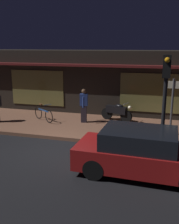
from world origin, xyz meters
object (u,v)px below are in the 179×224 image
at_px(motorcycle, 117,111).
at_px(bicycle_parked, 43,114).
at_px(person_bystander, 84,105).
at_px(parked_car_near, 142,152).
at_px(traffic_light_pole, 165,91).
at_px(sign_post, 172,104).

height_order(motorcycle, bicycle_parked, motorcycle).
xyz_separation_m(person_bystander, parked_car_near, (3.19, -4.49, -0.32)).
distance_m(traffic_light_pole, parked_car_near, 2.03).
distance_m(motorcycle, bicycle_parked, 3.72).
xyz_separation_m(bicycle_parked, parked_car_near, (5.24, -4.20, 0.20)).
height_order(sign_post, traffic_light_pole, traffic_light_pole).
xyz_separation_m(bicycle_parked, sign_post, (6.14, -0.54, 1.00)).
relative_size(bicycle_parked, sign_post, 0.59).
xyz_separation_m(motorcycle, bicycle_parked, (-3.59, -0.98, -0.14)).
height_order(sign_post, parked_car_near, sign_post).
bearing_deg(person_bystander, traffic_light_pole, -44.51).
distance_m(bicycle_parked, traffic_light_pole, 7.00).
relative_size(bicycle_parked, person_bystander, 0.84).
bearing_deg(parked_car_near, sign_post, 76.07).
relative_size(motorcycle, parked_car_near, 0.40).
relative_size(motorcycle, sign_post, 0.69).
bearing_deg(bicycle_parked, parked_car_near, -38.70).
relative_size(sign_post, parked_car_near, 0.58).
height_order(bicycle_parked, sign_post, sign_post).
relative_size(person_bystander, sign_post, 0.70).
distance_m(motorcycle, parked_car_near, 5.43).
relative_size(person_bystander, traffic_light_pole, 0.46).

